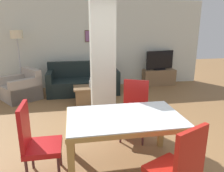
% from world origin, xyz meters
% --- Properties ---
extents(ground_plane, '(18.00, 18.00, 0.00)m').
position_xyz_m(ground_plane, '(0.00, 0.00, 0.00)').
color(ground_plane, olive).
extents(back_wall, '(7.20, 0.09, 2.70)m').
position_xyz_m(back_wall, '(-0.00, 4.37, 1.35)').
color(back_wall, silver).
rests_on(back_wall, ground_plane).
extents(divider_pillar, '(0.48, 0.38, 2.70)m').
position_xyz_m(divider_pillar, '(-0.05, 1.72, 1.35)').
color(divider_pillar, silver).
rests_on(divider_pillar, ground_plane).
extents(dining_table, '(1.53, 0.95, 0.78)m').
position_xyz_m(dining_table, '(0.00, 0.00, 0.61)').
color(dining_table, olive).
rests_on(dining_table, ground_plane).
extents(dining_chair_far_right, '(0.61, 0.61, 1.02)m').
position_xyz_m(dining_chair_far_right, '(0.38, 0.83, 0.54)').
color(dining_chair_far_right, '#B21B1B').
rests_on(dining_chair_far_right, ground_plane).
extents(dining_chair_near_right, '(0.61, 0.61, 1.02)m').
position_xyz_m(dining_chair_near_right, '(0.38, -0.83, 0.54)').
color(dining_chair_near_right, '#AC1A12').
rests_on(dining_chair_near_right, ground_plane).
extents(dining_chair_head_left, '(0.46, 0.46, 1.02)m').
position_xyz_m(dining_chair_head_left, '(-1.16, 0.00, 0.54)').
color(dining_chair_head_left, '#AC1316').
rests_on(dining_chair_head_left, ground_plane).
extents(sofa, '(2.02, 0.89, 0.89)m').
position_xyz_m(sofa, '(-0.38, 3.63, 0.30)').
color(sofa, black).
rests_on(sofa, ground_plane).
extents(armchair, '(1.16, 1.15, 0.80)m').
position_xyz_m(armchair, '(-2.02, 3.33, 0.28)').
color(armchair, '#A99E92').
rests_on(armchair, ground_plane).
extents(coffee_table, '(0.60, 0.52, 0.45)m').
position_xyz_m(coffee_table, '(-0.37, 2.65, 0.23)').
color(coffee_table, brown).
rests_on(coffee_table, ground_plane).
extents(bottle, '(0.07, 0.07, 0.25)m').
position_xyz_m(bottle, '(-0.25, 2.57, 0.54)').
color(bottle, '#B2B7BC').
rests_on(bottle, coffee_table).
extents(tv_stand, '(1.05, 0.40, 0.51)m').
position_xyz_m(tv_stand, '(2.15, 4.09, 0.26)').
color(tv_stand, '#816243').
rests_on(tv_stand, ground_plane).
extents(tv_screen, '(0.98, 0.28, 0.62)m').
position_xyz_m(tv_screen, '(2.15, 4.09, 0.81)').
color(tv_screen, black).
rests_on(tv_screen, tv_stand).
extents(floor_lamp, '(0.34, 0.34, 1.80)m').
position_xyz_m(floor_lamp, '(-2.14, 3.91, 1.52)').
color(floor_lamp, '#B7B7BC').
rests_on(floor_lamp, ground_plane).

